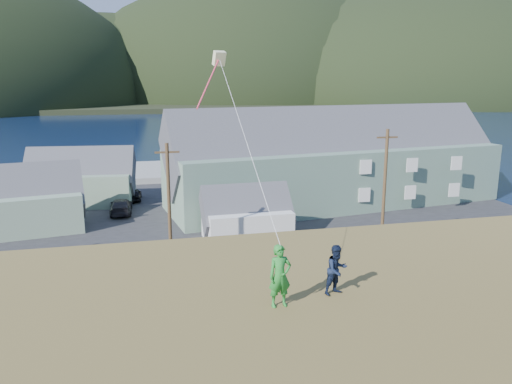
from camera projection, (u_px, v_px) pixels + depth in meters
ground at (184, 284)px, 33.05m from camera, size 900.00×900.00×0.00m
grass_strip at (187, 296)px, 31.14m from camera, size 110.00×8.00×0.10m
waterfront_lot at (168, 216)px, 49.19m from camera, size 72.00×36.00×0.12m
wharf at (115, 173)px, 69.63m from camera, size 26.00×14.00×0.90m
far_shore at (142, 98)px, 346.36m from camera, size 900.00×320.00×2.00m
far_hills at (202, 98)px, 305.91m from camera, size 760.00×265.00×143.00m
lodge at (336, 160)px, 53.25m from camera, size 37.21×15.17×12.71m
shed_palegreen_near at (24, 201)px, 43.99m from camera, size 10.88×7.85×7.26m
shed_white at (247, 216)px, 41.15m from camera, size 7.44×5.05×5.82m
shed_palegreen_far at (81, 178)px, 53.57m from camera, size 11.78×7.46×7.56m
utility_poles at (158, 209)px, 33.09m from camera, size 33.63×0.24×9.70m
parked_cars at (63, 205)px, 50.49m from camera, size 20.95×13.27×1.53m
kite_flyer_green at (280, 276)px, 13.41m from camera, size 0.67×0.47×1.74m
kite_flyer_navy at (337, 270)px, 14.22m from camera, size 0.85×0.75×1.47m
kite_rig at (218, 64)px, 19.24m from camera, size 0.90×4.21×9.39m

